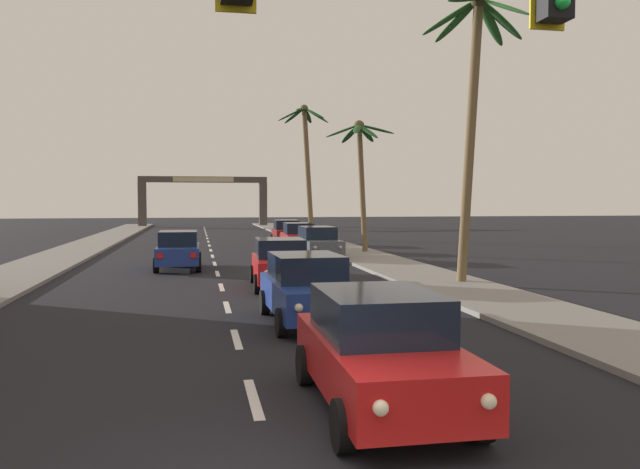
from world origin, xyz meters
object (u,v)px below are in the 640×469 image
Objects in this scene: traffic_signal_mast at (558,32)px; palm_right_farthest at (306,150)px; sedan_parked_nearest_kerb at (287,232)px; town_gateway_arch at (204,194)px; sedan_parked_mid_kerb at (318,243)px; sedan_third_in_queue at (307,288)px; sedan_fifth_in_queue at (280,263)px; palm_right_third at (361,155)px; sedan_parked_far_kerb at (299,237)px; palm_right_second at (474,79)px; sedan_oncoming_far at (179,250)px; sedan_lead_at_stop_bar at (380,350)px.

palm_right_farthest is at bearing 84.01° from traffic_signal_mast.
sedan_parked_nearest_kerb is 8.15m from palm_right_farthest.
town_gateway_arch is at bearing 99.22° from sedan_parked_nearest_kerb.
palm_right_farthest is at bearing 82.19° from sedan_parked_mid_kerb.
sedan_third_in_queue is 1.00× the size of sedan_fifth_in_queue.
traffic_signal_mast is at bearing -100.32° from palm_right_third.
palm_right_third is at bearing -40.56° from sedan_parked_far_kerb.
sedan_parked_nearest_kerb is at bearing 99.00° from palm_right_second.
palm_right_second is at bearing -87.33° from palm_right_farthest.
sedan_parked_mid_kerb is at bearing 72.18° from sedan_fifth_in_queue.
palm_right_farthest is (2.25, 5.00, 6.02)m from sedan_parked_nearest_kerb.
palm_right_third is (3.00, -8.62, 4.68)m from sedan_parked_nearest_kerb.
sedan_oncoming_far is at bearing -114.65° from sedan_parked_nearest_kerb.
sedan_oncoming_far is at bearing 118.58° from sedan_fifth_in_queue.
palm_right_third is (5.12, 28.13, 0.69)m from traffic_signal_mast.
sedan_fifth_in_queue is 1.01× the size of sedan_oncoming_far.
town_gateway_arch is at bearing 92.12° from sedan_fifth_in_queue.
sedan_oncoming_far and sedan_parked_mid_kerb have the same top height.
sedan_third_in_queue is at bearing -108.31° from palm_right_third.
sedan_lead_at_stop_bar is at bearing -91.14° from sedan_fifth_in_queue.
sedan_fifth_in_queue is 1.00× the size of sedan_parked_nearest_kerb.
sedan_parked_far_kerb is at bearing 53.13° from sedan_oncoming_far.
sedan_parked_mid_kerb is 6.25m from palm_right_third.
sedan_fifth_in_queue is 1.00× the size of sedan_parked_mid_kerb.
sedan_lead_at_stop_bar is 0.30× the size of town_gateway_arch.
sedan_oncoming_far is 0.99× the size of sedan_parked_nearest_kerb.
palm_right_second is 13.70m from palm_right_third.
sedan_lead_at_stop_bar is 6.51m from sedan_third_in_queue.
sedan_parked_nearest_kerb is at bearing 84.20° from sedan_lead_at_stop_bar.
sedan_oncoming_far and sedan_parked_far_kerb have the same top height.
sedan_fifth_in_queue is 9.33m from palm_right_second.
sedan_parked_mid_kerb is 0.30× the size of town_gateway_arch.
sedan_fifth_in_queue is at bearing -61.42° from sedan_oncoming_far.
traffic_signal_mast is at bearing -93.31° from sedan_parked_nearest_kerb.
sedan_parked_nearest_kerb is at bearing 83.01° from sedan_third_in_queue.
traffic_signal_mast is 22.65m from sedan_oncoming_far.
sedan_lead_at_stop_bar is at bearing -88.51° from town_gateway_arch.
sedan_parked_nearest_kerb is 1.00× the size of sedan_parked_far_kerb.
sedan_parked_nearest_kerb is (3.51, 34.59, 0.00)m from sedan_lead_at_stop_bar.
sedan_third_in_queue is 11.13m from palm_right_second.
traffic_signal_mast reaches higher than sedan_third_in_queue.
traffic_signal_mast is 25.68m from sedan_parked_mid_kerb.
town_gateway_arch reaches higher than sedan_parked_far_kerb.
sedan_fifth_in_queue is (0.19, 6.51, 0.00)m from sedan_third_in_queue.
sedan_oncoming_far is 14.18m from palm_right_second.
palm_right_farthest is at bearing 81.71° from sedan_lead_at_stop_bar.
traffic_signal_mast is 42.03m from palm_right_farthest.
sedan_parked_far_kerb is at bearing 102.61° from palm_right_second.
traffic_signal_mast is 2.41× the size of sedan_oncoming_far.
sedan_parked_mid_kerb is at bearing -90.04° from sedan_parked_nearest_kerb.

